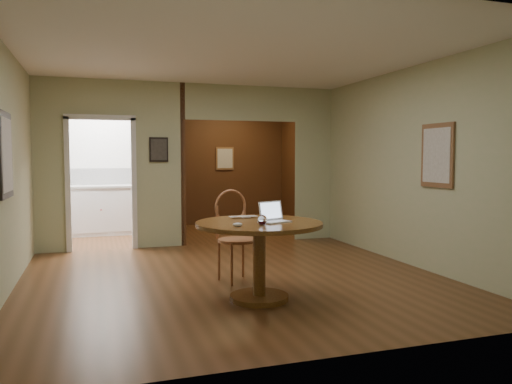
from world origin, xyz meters
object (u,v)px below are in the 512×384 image
object	(u,v)px
closed_laptop	(245,217)
dining_table	(259,242)
chair	(235,230)
open_laptop	(273,216)

from	to	relation	value
closed_laptop	dining_table	bearing A→B (deg)	-80.18
chair	closed_laptop	bearing A→B (deg)	-107.11
open_laptop	closed_laptop	world-z (taller)	open_laptop
open_laptop	dining_table	bearing A→B (deg)	149.31
dining_table	chair	xyz separation A→B (m)	(-0.02, 0.88, 0.00)
chair	dining_table	bearing A→B (deg)	-101.33
dining_table	chair	bearing A→B (deg)	90.98
open_laptop	closed_laptop	size ratio (longest dim) A/B	1.15
dining_table	closed_laptop	xyz separation A→B (m)	(-0.06, 0.31, 0.22)
chair	open_laptop	bearing A→B (deg)	-92.73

